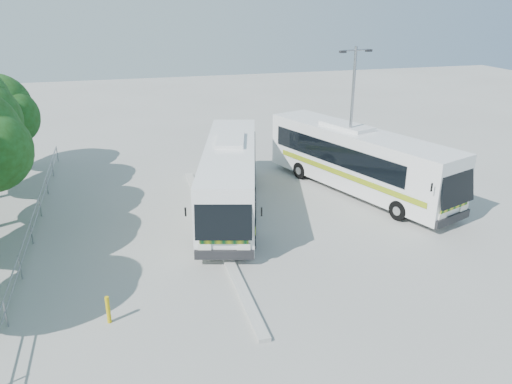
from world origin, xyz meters
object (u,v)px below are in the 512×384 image
object	(u,v)px
lamppost	(351,115)
bollard	(108,310)
coach_adjacent	(358,159)
coach_main	(230,176)

from	to	relation	value
lamppost	bollard	world-z (taller)	lamppost
coach_adjacent	lamppost	distance (m)	2.43
coach_adjacent	bollard	size ratio (longest dim) A/B	12.61
coach_adjacent	bollard	xyz separation A→B (m)	(-12.95, -8.61, -1.35)
coach_adjacent	coach_main	bearing A→B (deg)	164.77
coach_main	bollard	xyz separation A→B (m)	(-5.85, -8.03, -1.28)
coach_main	coach_adjacent	xyz separation A→B (m)	(7.10, 0.57, 0.07)
coach_main	bollard	distance (m)	10.02
lamppost	bollard	size ratio (longest dim) A/B	7.93
coach_main	coach_adjacent	world-z (taller)	coach_adjacent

